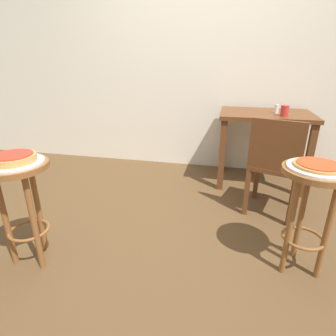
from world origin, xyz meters
The scene contains 12 objects.
ground_plane centered at (0.00, 0.00, 0.00)m, with size 6.00×6.00×0.00m, color brown.
back_wall centered at (0.00, 1.65, 1.50)m, with size 6.00×0.10×3.00m, color silver.
stool_foreground centered at (-0.84, -0.43, 0.51)m, with size 0.38×0.38×0.69m.
serving_plate_foreground centered at (-0.84, -0.43, 0.70)m, with size 0.33×0.33×0.01m, color silver.
pizza_foreground centered at (-0.84, -0.43, 0.73)m, with size 0.25×0.25×0.05m.
stool_middle centered at (0.88, -0.13, 0.51)m, with size 0.38×0.38×0.69m.
serving_plate_middle centered at (0.88, -0.13, 0.70)m, with size 0.33×0.33×0.01m, color silver.
pizza_middle centered at (0.88, -0.13, 0.72)m, with size 0.26×0.26×0.02m.
dining_table centered at (0.74, 1.22, 0.63)m, with size 0.91×0.64×0.77m.
cup_near_edge centered at (0.88, 1.05, 0.82)m, with size 0.07×0.07×0.10m, color red.
condiment_shaker centered at (0.83, 1.19, 0.81)m, with size 0.04×0.04×0.09m, color white.
wooden_chair centered at (0.78, 0.54, 0.47)m, with size 0.50×0.50×0.85m.
Camera 1 is at (0.37, -1.70, 1.26)m, focal length 29.17 mm.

